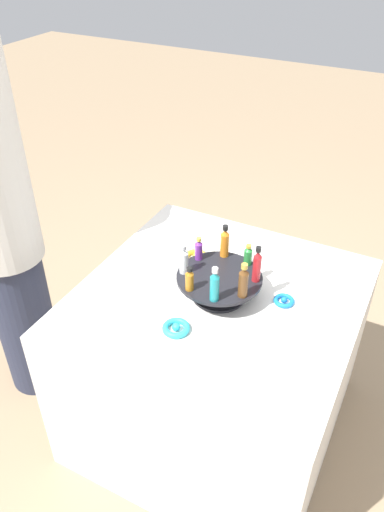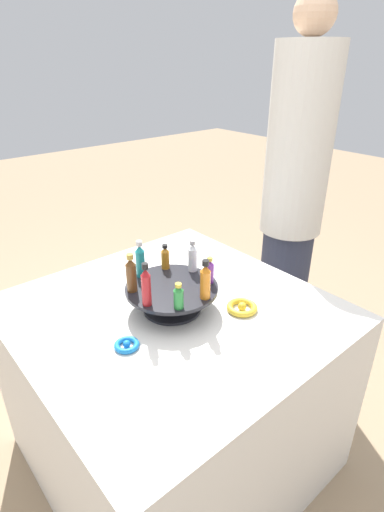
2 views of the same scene
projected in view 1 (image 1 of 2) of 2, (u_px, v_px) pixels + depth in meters
ground_plane at (214, 418)px, 2.27m from camera, size 12.00×12.00×0.00m
party_table at (216, 363)px, 2.06m from camera, size 1.01×1.01×0.73m
display_stand at (219, 283)px, 1.81m from camera, size 0.31×0.31×0.09m
bottle_clear at (184, 260)px, 1.78m from camera, size 0.03×0.03×0.12m
bottle_amber at (189, 280)px, 1.71m from camera, size 0.03×0.03×0.09m
bottle_teal at (215, 285)px, 1.65m from camera, size 0.03×0.03×0.13m
bottle_brown at (243, 281)px, 1.67m from camera, size 0.03×0.03×0.13m
bottle_red at (257, 265)px, 1.74m from camera, size 0.03×0.03×0.14m
bottle_green at (248, 255)px, 1.83m from camera, size 0.03×0.03×0.09m
bottle_orange at (225, 242)px, 1.86m from camera, size 0.03×0.03×0.13m
bottle_purple at (199, 249)px, 1.86m from camera, size 0.03×0.03×0.09m
ribbon_bow_blue at (284, 301)px, 1.81m from camera, size 0.08×0.08×0.02m
ribbon_bow_gold at (196, 257)px, 2.02m from camera, size 0.11×0.11×0.03m
ribbon_bow_teal at (176, 328)px, 1.69m from camera, size 0.10×0.10×0.03m
person_figure at (0, 224)px, 1.96m from camera, size 0.30×0.30×1.75m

